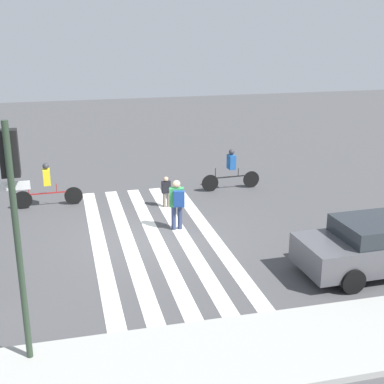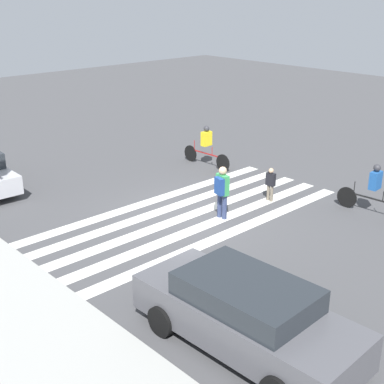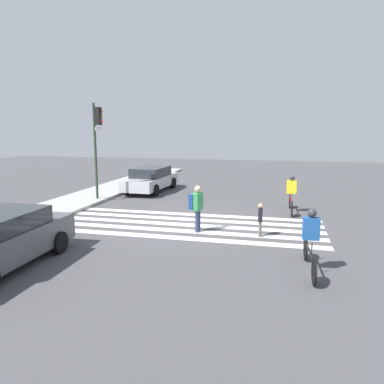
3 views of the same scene
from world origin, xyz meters
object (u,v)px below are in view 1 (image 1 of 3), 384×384
pedestrian_adult_yellow_jacket (166,190)px  cyclist_mid_street (47,183)px  cyclist_far_lane (231,168)px  car_parked_far_curb (384,244)px  traffic_light (14,199)px  pedestrian_adult_tall_backpack (177,201)px

pedestrian_adult_yellow_jacket → cyclist_mid_street: size_ratio=0.47×
cyclist_mid_street → cyclist_far_lane: bearing=-179.1°
pedestrian_adult_yellow_jacket → car_parked_far_curb: (-4.54, 6.32, 0.12)m
cyclist_far_lane → car_parked_far_curb: 7.90m
traffic_light → cyclist_mid_street: bearing=-91.9°
traffic_light → pedestrian_adult_yellow_jacket: 9.57m
pedestrian_adult_yellow_jacket → cyclist_mid_street: cyclist_mid_street is taller
car_parked_far_curb → traffic_light: bearing=9.6°
traffic_light → pedestrian_adult_tall_backpack: 7.67m
cyclist_far_lane → car_parked_far_curb: size_ratio=0.51×
traffic_light → pedestrian_adult_tall_backpack: bearing=-125.9°
pedestrian_adult_yellow_jacket → cyclist_mid_street: 4.19m
pedestrian_adult_tall_backpack → cyclist_far_lane: (-2.94, -3.58, -0.08)m
cyclist_far_lane → cyclist_mid_street: cyclist_far_lane is taller
pedestrian_adult_yellow_jacket → cyclist_far_lane: 3.18m
traffic_light → cyclist_mid_street: traffic_light is taller
cyclist_far_lane → cyclist_mid_street: (6.90, 0.33, -0.00)m
pedestrian_adult_yellow_jacket → cyclist_mid_street: bearing=-18.2°
traffic_light → pedestrian_adult_yellow_jacket: (-4.36, -8.09, -2.70)m
pedestrian_adult_tall_backpack → car_parked_far_curb: pedestrian_adult_tall_backpack is taller
pedestrian_adult_yellow_jacket → pedestrian_adult_tall_backpack: bearing=84.3°
pedestrian_adult_tall_backpack → pedestrian_adult_yellow_jacket: (-0.09, -2.18, -0.32)m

